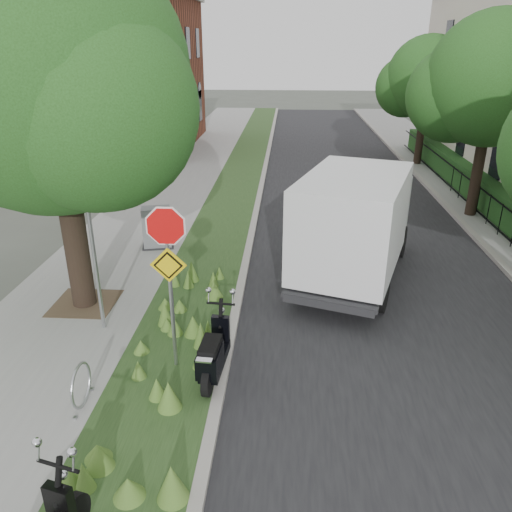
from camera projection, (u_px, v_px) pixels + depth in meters
The scene contains 19 objects.
ground at pixel (248, 393), 8.75m from camera, with size 120.00×120.00×0.00m, color #4C5147.
sidewalk_near at pixel (154, 209), 18.14m from camera, with size 3.50×60.00×0.12m, color gray.
verge at pixel (229, 211), 17.98m from camera, with size 2.00×60.00×0.12m, color #24401B.
kerb_near at pixel (256, 211), 17.92m from camera, with size 0.20×60.00×0.13m, color #9E9991.
road at pixel (354, 215), 17.73m from camera, with size 7.00×60.00×0.01m, color black.
kerb_far at pixel (455, 215), 17.50m from camera, with size 0.20×60.00×0.13m, color #9E9991.
footpath_far at pixel (504, 216), 17.41m from camera, with size 3.20×60.00×0.12m, color gray.
street_tree_main at pixel (50, 90), 9.71m from camera, with size 6.21×5.54×7.66m.
bare_post at pixel (92, 239), 9.75m from camera, with size 0.08×0.08×4.00m.
bike_hoop at pixel (81, 385), 8.16m from camera, with size 0.06×0.78×0.77m.
sign_assembly at pixel (168, 256), 8.44m from camera, with size 0.94×0.08×3.22m.
fence_far at pixel (478, 199), 17.22m from camera, with size 0.04×24.00×1.00m.
hedge_far at pixel (499, 199), 17.18m from camera, with size 1.00×24.00×1.10m, color #1D4318.
brick_building at pixel (109, 70), 27.81m from camera, with size 9.40×10.40×8.30m.
far_tree_b at pixel (490, 86), 15.82m from camera, with size 4.83×4.31×6.56m.
far_tree_c at pixel (426, 82), 23.32m from camera, with size 4.37×3.89×5.93m.
scooter_far at pixel (213, 359), 8.77m from camera, with size 0.46×1.80×0.86m.
box_truck at pixel (356, 220), 12.38m from camera, with size 3.63×5.75×2.44m.
utility_cabinet at pixel (157, 228), 14.47m from camera, with size 1.01×0.78×1.20m.
Camera 1 is at (0.59, -7.06, 5.67)m, focal length 35.00 mm.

